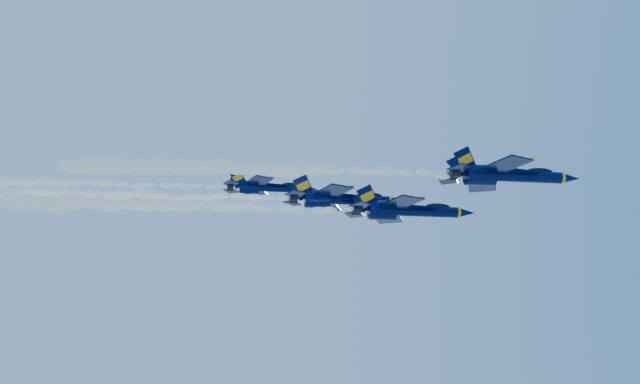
{
  "coord_description": "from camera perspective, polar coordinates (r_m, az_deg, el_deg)",
  "views": [
    {
      "loc": [
        -19.4,
        -84.84,
        125.66
      ],
      "look_at": [
        -9.16,
        1.12,
        153.22
      ],
      "focal_mm": 35.0,
      "sensor_mm": 36.0,
      "label": 1
    }
  ],
  "objects": [
    {
      "name": "smoke_trail_jet_third",
      "position": [
        94.72,
        -16.98,
        -0.25
      ],
      "size": [
        46.75,
        2.27,
        2.05
      ],
      "primitive_type": "ellipsoid",
      "color": "white"
    },
    {
      "name": "smoke_trail_jet_lead",
      "position": [
        75.93,
        -5.24,
        2.1
      ],
      "size": [
        46.75,
        2.23,
        2.0
      ],
      "primitive_type": "ellipsoid",
      "color": "white"
    },
    {
      "name": "smoke_trail_jet_second",
      "position": [
        88.17,
        -12.07,
        -1.29
      ],
      "size": [
        46.75,
        2.31,
        2.08
      ],
      "primitive_type": "ellipsoid",
      "color": "white"
    },
    {
      "name": "smoke_trail_jet_fourth",
      "position": [
        107.32,
        -20.97,
        0.75
      ],
      "size": [
        46.75,
        1.93,
        1.74
      ],
      "primitive_type": "ellipsoid",
      "color": "white"
    },
    {
      "name": "jet_fourth",
      "position": [
        104.07,
        -4.83,
        0.41
      ],
      "size": [
        15.16,
        12.43,
        5.63
      ],
      "color": "black"
    },
    {
      "name": "jet_lead",
      "position": [
        82.68,
        16.66,
        1.47
      ],
      "size": [
        17.46,
        14.33,
        6.49
      ],
      "color": "black"
    },
    {
      "name": "jet_second",
      "position": [
        90.75,
        7.91,
        -1.68
      ],
      "size": [
        18.13,
        14.87,
        6.74
      ],
      "color": "black"
    },
    {
      "name": "jet_third",
      "position": [
        94.28,
        1.9,
        -0.65
      ],
      "size": [
        17.85,
        14.64,
        6.63
      ],
      "color": "black"
    }
  ]
}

